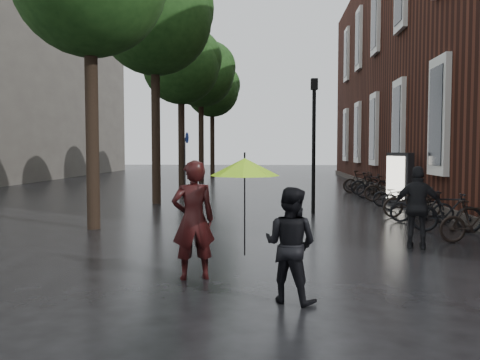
# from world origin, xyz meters

# --- Properties ---
(ground) EXTENTS (120.00, 120.00, 0.00)m
(ground) POSITION_xyz_m (0.00, 0.00, 0.00)
(ground) COLOR black
(street_trees) EXTENTS (4.33, 34.03, 8.91)m
(street_trees) POSITION_xyz_m (-3.99, 15.91, 6.34)
(street_trees) COLOR black
(street_trees) RESTS_ON ground
(person_burgundy) EXTENTS (0.77, 0.63, 1.83)m
(person_burgundy) POSITION_xyz_m (-0.82, 2.27, 0.91)
(person_burgundy) COLOR black
(person_burgundy) RESTS_ON ground
(person_black) EXTENTS (0.91, 0.83, 1.51)m
(person_black) POSITION_xyz_m (0.62, 1.19, 0.75)
(person_black) COLOR black
(person_black) RESTS_ON ground
(lime_umbrella) EXTENTS (0.99, 0.99, 1.46)m
(lime_umbrella) POSITION_xyz_m (-0.00, 1.73, 1.75)
(lime_umbrella) COLOR black
(lime_umbrella) RESTS_ON ground
(pedestrian_walking) EXTENTS (1.05, 0.65, 1.66)m
(pedestrian_walking) POSITION_xyz_m (3.30, 4.97, 0.83)
(pedestrian_walking) COLOR black
(pedestrian_walking) RESTS_ON ground
(parked_bicycles) EXTENTS (2.02, 14.63, 1.02)m
(parked_bicycles) POSITION_xyz_m (4.59, 12.85, 0.46)
(parked_bicycles) COLOR black
(parked_bicycles) RESTS_ON ground
(ad_lightbox) EXTENTS (0.29, 1.25, 1.88)m
(ad_lightbox) POSITION_xyz_m (4.85, 12.87, 0.94)
(ad_lightbox) COLOR black
(ad_lightbox) RESTS_ON ground
(lamp_post) EXTENTS (0.21, 0.21, 4.17)m
(lamp_post) POSITION_xyz_m (1.64, 10.46, 2.53)
(lamp_post) COLOR black
(lamp_post) RESTS_ON ground
(cycle_sign) EXTENTS (0.15, 0.51, 2.79)m
(cycle_sign) POSITION_xyz_m (-3.68, 18.09, 1.84)
(cycle_sign) COLOR #262628
(cycle_sign) RESTS_ON ground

